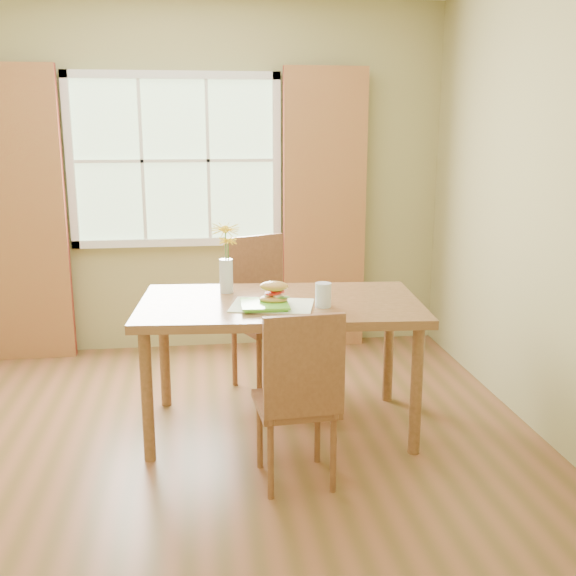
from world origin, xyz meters
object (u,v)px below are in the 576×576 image
(croissant_sandwich, at_px, (274,292))
(chair_far, at_px, (262,306))
(chair_near, at_px, (299,392))
(flower_vase, at_px, (226,252))
(water_glass, at_px, (323,295))
(dining_table, at_px, (280,314))

(croissant_sandwich, bearing_deg, chair_far, 103.38)
(chair_near, xyz_separation_m, flower_vase, (-0.30, 0.95, 0.52))
(chair_far, relative_size, water_glass, 7.67)
(dining_table, xyz_separation_m, chair_far, (-0.04, 0.70, -0.13))
(dining_table, bearing_deg, flower_vase, 144.38)
(water_glass, bearing_deg, chair_far, 106.82)
(croissant_sandwich, height_order, flower_vase, flower_vase)
(chair_far, xyz_separation_m, croissant_sandwich, (-0.01, -0.81, 0.29))
(chair_far, relative_size, croissant_sandwich, 5.53)
(dining_table, height_order, croissant_sandwich, croissant_sandwich)
(chair_near, xyz_separation_m, water_glass, (0.22, 0.54, 0.34))
(water_glass, xyz_separation_m, flower_vase, (-0.51, 0.40, 0.19))
(dining_table, distance_m, chair_near, 0.73)
(chair_near, relative_size, flower_vase, 2.21)
(chair_far, height_order, water_glass, chair_far)
(croissant_sandwich, bearing_deg, dining_table, 80.40)
(dining_table, relative_size, croissant_sandwich, 8.91)
(croissant_sandwich, bearing_deg, flower_vase, 139.04)
(croissant_sandwich, xyz_separation_m, flower_vase, (-0.25, 0.35, 0.17))
(chair_near, height_order, chair_far, chair_far)
(chair_near, distance_m, water_glass, 0.68)
(water_glass, distance_m, flower_vase, 0.68)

